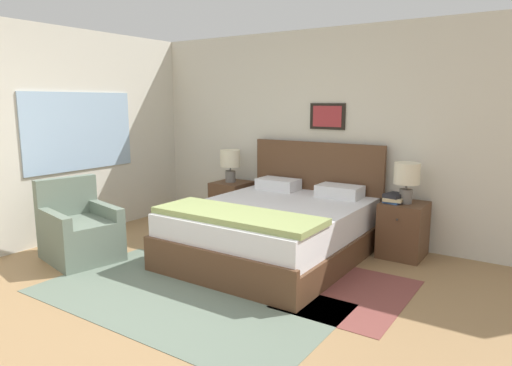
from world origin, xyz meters
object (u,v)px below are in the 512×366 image
object	(u,v)px
nightstand_near_window	(232,204)
table_lamp_near_window	(230,161)
armchair	(79,232)
bed	(274,229)
table_lamp_by_door	(407,177)
nightstand_by_door	(403,230)

from	to	relation	value
nightstand_near_window	table_lamp_near_window	distance (m)	0.60
nightstand_near_window	armchair	bearing A→B (deg)	-105.53
bed	table_lamp_by_door	distance (m)	1.55
armchair	table_lamp_by_door	bearing A→B (deg)	137.03
bed	table_lamp_near_window	size ratio (longest dim) A/B	4.81
bed	armchair	distance (m)	2.14
bed	nightstand_near_window	size ratio (longest dim) A/B	3.52
table_lamp_near_window	table_lamp_by_door	xyz separation A→B (m)	(2.40, 0.00, 0.00)
table_lamp_near_window	table_lamp_by_door	bearing A→B (deg)	0.00
bed	table_lamp_by_door	size ratio (longest dim) A/B	4.81
armchair	nightstand_near_window	world-z (taller)	armchair
armchair	nightstand_near_window	xyz separation A→B (m)	(0.57, 2.05, 0.01)
nightstand_near_window	nightstand_by_door	distance (m)	2.37
nightstand_near_window	table_lamp_near_window	bearing A→B (deg)	-148.96
table_lamp_by_door	nightstand_by_door	bearing A→B (deg)	130.28
nightstand_by_door	table_lamp_by_door	bearing A→B (deg)	-49.72
armchair	table_lamp_near_window	size ratio (longest dim) A/B	2.04
nightstand_by_door	nightstand_near_window	bearing A→B (deg)	180.00
nightstand_by_door	bed	bearing A→B (deg)	-145.50
nightstand_by_door	table_lamp_near_window	size ratio (longest dim) A/B	1.37
table_lamp_by_door	armchair	bearing A→B (deg)	-145.37
nightstand_near_window	table_lamp_by_door	size ratio (longest dim) A/B	1.37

